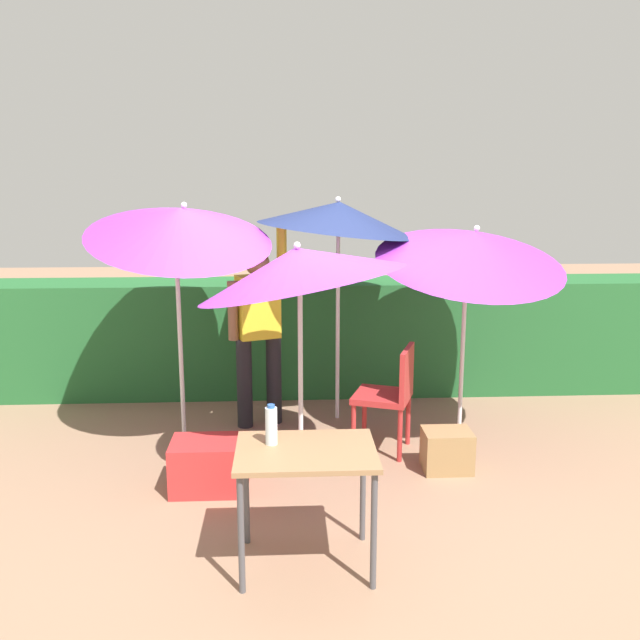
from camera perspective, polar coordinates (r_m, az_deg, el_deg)
ground_plane at (r=5.55m, az=0.16°, el=-11.84°), size 24.00×24.00×0.00m
hedge_row at (r=7.17m, az=-0.66°, el=-1.34°), size 8.00×0.70×1.17m
umbrella_rainbow at (r=5.57m, az=-11.62°, el=7.85°), size 1.55×1.50×2.27m
umbrella_orange at (r=4.89m, az=-1.80°, el=4.50°), size 1.56×1.54×1.94m
umbrella_yellow at (r=5.73m, az=12.54°, el=5.95°), size 1.58×1.57×2.04m
umbrella_navy at (r=6.13m, az=1.52°, el=8.64°), size 1.45×1.43×2.09m
person_vendor at (r=6.11m, az=-5.17°, el=-0.40°), size 0.55×0.33×1.88m
chair_plastic at (r=5.63m, az=5.92°, el=-5.99°), size 0.56×0.56×0.89m
cooler_box at (r=5.12m, az=-9.18°, el=-11.87°), size 0.55×0.40×0.37m
crate_cardboard at (r=5.46m, az=10.55°, el=-10.65°), size 0.37×0.29×0.32m
folding_table at (r=3.98m, az=-1.18°, el=-11.88°), size 0.80×0.60×0.72m
bottle_water at (r=3.98m, az=-4.08°, el=-8.77°), size 0.07×0.07×0.24m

